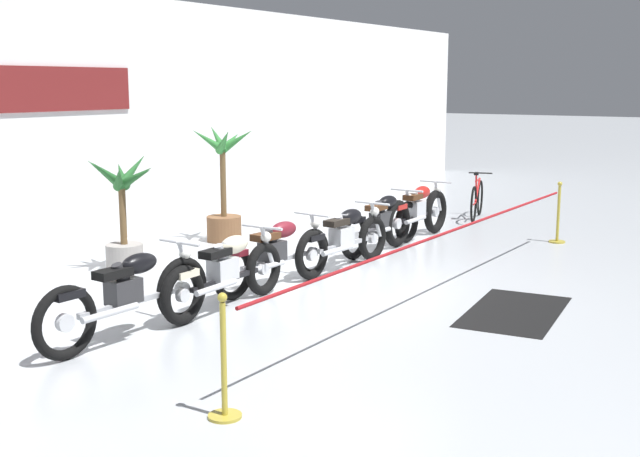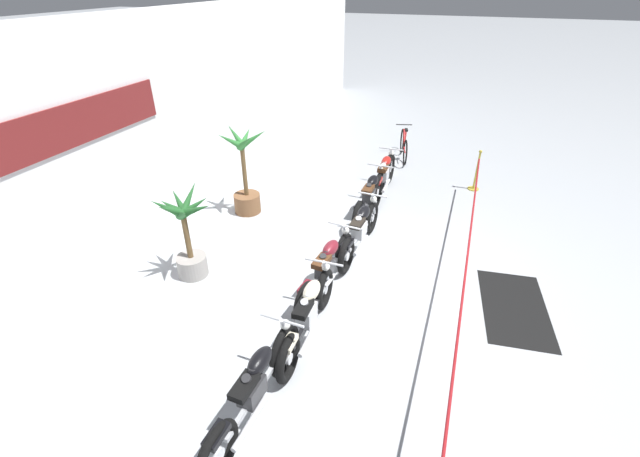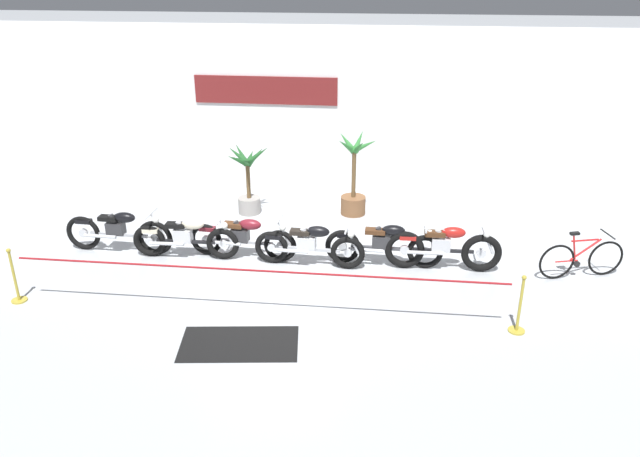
{
  "view_description": "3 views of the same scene",
  "coord_description": "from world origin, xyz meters",
  "px_view_note": "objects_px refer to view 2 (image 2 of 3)",
  "views": [
    {
      "loc": [
        -9.14,
        -5.58,
        2.69
      ],
      "look_at": [
        -0.46,
        0.16,
        0.81
      ],
      "focal_mm": 45.0,
      "sensor_mm": 36.0,
      "label": 1
    },
    {
      "loc": [
        -6.32,
        -1.25,
        4.75
      ],
      "look_at": [
        -0.15,
        1.0,
        0.84
      ],
      "focal_mm": 24.0,
      "sensor_mm": 36.0,
      "label": 2
    },
    {
      "loc": [
        2.13,
        -10.69,
        5.76
      ],
      "look_at": [
        0.9,
        0.11,
        0.98
      ],
      "focal_mm": 35.0,
      "sensor_mm": 36.0,
      "label": 3
    }
  ],
  "objects_px": {
    "motorcycle_black_0": "(255,390)",
    "potted_palm_left_of_row": "(246,182)",
    "motorcycle_maroon_2": "(326,268)",
    "motorcycle_black_4": "(370,197)",
    "motorcycle_black_3": "(360,231)",
    "motorcycle_cream_1": "(308,314)",
    "potted_palm_right_of_row": "(187,237)",
    "stanchion_mid_left": "(476,176)",
    "floor_banner": "(514,307)",
    "motorcycle_red_5": "(384,177)",
    "stanchion_far_left": "(460,309)",
    "bicycle": "(404,146)"
  },
  "relations": [
    {
      "from": "motorcycle_red_5",
      "to": "stanchion_far_left",
      "type": "height_order",
      "value": "stanchion_far_left"
    },
    {
      "from": "stanchion_far_left",
      "to": "bicycle",
      "type": "bearing_deg",
      "value": 16.18
    },
    {
      "from": "potted_palm_left_of_row",
      "to": "stanchion_mid_left",
      "type": "relative_size",
      "value": 1.94
    },
    {
      "from": "potted_palm_right_of_row",
      "to": "stanchion_far_left",
      "type": "relative_size",
      "value": 0.2
    },
    {
      "from": "motorcycle_red_5",
      "to": "stanchion_mid_left",
      "type": "height_order",
      "value": "stanchion_mid_left"
    },
    {
      "from": "bicycle",
      "to": "stanchion_mid_left",
      "type": "distance_m",
      "value": 2.61
    },
    {
      "from": "potted_palm_right_of_row",
      "to": "motorcycle_black_4",
      "type": "bearing_deg",
      "value": -36.65
    },
    {
      "from": "motorcycle_black_3",
      "to": "stanchion_far_left",
      "type": "xyz_separation_m",
      "value": [
        -2.01,
        -2.0,
        0.27
      ]
    },
    {
      "from": "stanchion_mid_left",
      "to": "motorcycle_red_5",
      "type": "bearing_deg",
      "value": 117.3
    },
    {
      "from": "motorcycle_maroon_2",
      "to": "motorcycle_black_4",
      "type": "distance_m",
      "value": 2.89
    },
    {
      "from": "stanchion_far_left",
      "to": "stanchion_mid_left",
      "type": "height_order",
      "value": "same"
    },
    {
      "from": "stanchion_mid_left",
      "to": "floor_banner",
      "type": "distance_m",
      "value": 4.62
    },
    {
      "from": "stanchion_far_left",
      "to": "stanchion_mid_left",
      "type": "relative_size",
      "value": 8.32
    },
    {
      "from": "motorcycle_cream_1",
      "to": "potted_palm_left_of_row",
      "type": "height_order",
      "value": "potted_palm_left_of_row"
    },
    {
      "from": "motorcycle_black_3",
      "to": "motorcycle_maroon_2",
      "type": "bearing_deg",
      "value": 171.8
    },
    {
      "from": "motorcycle_cream_1",
      "to": "motorcycle_red_5",
      "type": "height_order",
      "value": "motorcycle_red_5"
    },
    {
      "from": "stanchion_mid_left",
      "to": "floor_banner",
      "type": "bearing_deg",
      "value": -168.85
    },
    {
      "from": "motorcycle_red_5",
      "to": "stanchion_mid_left",
      "type": "distance_m",
      "value": 2.4
    },
    {
      "from": "motorcycle_red_5",
      "to": "floor_banner",
      "type": "distance_m",
      "value": 4.59
    },
    {
      "from": "motorcycle_black_0",
      "to": "motorcycle_black_4",
      "type": "relative_size",
      "value": 0.99
    },
    {
      "from": "motorcycle_red_5",
      "to": "stanchion_mid_left",
      "type": "relative_size",
      "value": 2.17
    },
    {
      "from": "floor_banner",
      "to": "motorcycle_black_3",
      "type": "bearing_deg",
      "value": 67.84
    },
    {
      "from": "motorcycle_maroon_2",
      "to": "motorcycle_red_5",
      "type": "height_order",
      "value": "motorcycle_red_5"
    },
    {
      "from": "motorcycle_maroon_2",
      "to": "bicycle",
      "type": "relative_size",
      "value": 1.35
    },
    {
      "from": "motorcycle_black_0",
      "to": "motorcycle_red_5",
      "type": "relative_size",
      "value": 1.03
    },
    {
      "from": "motorcycle_black_4",
      "to": "potted_palm_right_of_row",
      "type": "distance_m",
      "value": 4.13
    },
    {
      "from": "motorcycle_black_4",
      "to": "potted_palm_right_of_row",
      "type": "height_order",
      "value": "potted_palm_right_of_row"
    },
    {
      "from": "bicycle",
      "to": "stanchion_far_left",
      "type": "xyz_separation_m",
      "value": [
        -7.29,
        -2.12,
        0.33
      ]
    },
    {
      "from": "motorcycle_cream_1",
      "to": "floor_banner",
      "type": "height_order",
      "value": "motorcycle_cream_1"
    },
    {
      "from": "motorcycle_cream_1",
      "to": "stanchion_far_left",
      "type": "bearing_deg",
      "value": -74.95
    },
    {
      "from": "bicycle",
      "to": "motorcycle_cream_1",
      "type": "bearing_deg",
      "value": -179.69
    },
    {
      "from": "potted_palm_left_of_row",
      "to": "stanchion_far_left",
      "type": "xyz_separation_m",
      "value": [
        -2.71,
        -4.86,
        -0.02
      ]
    },
    {
      "from": "motorcycle_black_0",
      "to": "motorcycle_black_4",
      "type": "bearing_deg",
      "value": 0.02
    },
    {
      "from": "motorcycle_maroon_2",
      "to": "motorcycle_black_3",
      "type": "xyz_separation_m",
      "value": [
        1.41,
        -0.2,
        -0.01
      ]
    },
    {
      "from": "motorcycle_maroon_2",
      "to": "potted_palm_right_of_row",
      "type": "distance_m",
      "value": 2.5
    },
    {
      "from": "motorcycle_black_3",
      "to": "motorcycle_black_4",
      "type": "xyz_separation_m",
      "value": [
        1.48,
        0.19,
        0.01
      ]
    },
    {
      "from": "motorcycle_black_4",
      "to": "floor_banner",
      "type": "xyz_separation_m",
      "value": [
        -2.26,
        -3.07,
        -0.46
      ]
    },
    {
      "from": "potted_palm_left_of_row",
      "to": "stanchion_mid_left",
      "type": "xyz_separation_m",
      "value": [
        3.05,
        -4.86,
        -0.39
      ]
    },
    {
      "from": "motorcycle_maroon_2",
      "to": "floor_banner",
      "type": "height_order",
      "value": "motorcycle_maroon_2"
    },
    {
      "from": "motorcycle_cream_1",
      "to": "motorcycle_maroon_2",
      "type": "xyz_separation_m",
      "value": [
        1.16,
        0.12,
        0.01
      ]
    },
    {
      "from": "motorcycle_maroon_2",
      "to": "stanchion_mid_left",
      "type": "bearing_deg",
      "value": -23.11
    },
    {
      "from": "motorcycle_black_3",
      "to": "motorcycle_red_5",
      "type": "height_order",
      "value": "motorcycle_red_5"
    },
    {
      "from": "motorcycle_black_0",
      "to": "bicycle",
      "type": "height_order",
      "value": "bicycle"
    },
    {
      "from": "motorcycle_black_4",
      "to": "potted_palm_right_of_row",
      "type": "relative_size",
      "value": 1.38
    },
    {
      "from": "motorcycle_black_0",
      "to": "motorcycle_black_3",
      "type": "relative_size",
      "value": 1.05
    },
    {
      "from": "motorcycle_black_0",
      "to": "potted_palm_left_of_row",
      "type": "distance_m",
      "value": 5.45
    },
    {
      "from": "motorcycle_maroon_2",
      "to": "motorcycle_black_3",
      "type": "bearing_deg",
      "value": -8.2
    },
    {
      "from": "stanchion_mid_left",
      "to": "motorcycle_cream_1",
      "type": "bearing_deg",
      "value": 161.81
    },
    {
      "from": "motorcycle_black_4",
      "to": "motorcycle_red_5",
      "type": "height_order",
      "value": "motorcycle_red_5"
    },
    {
      "from": "motorcycle_red_5",
      "to": "stanchion_far_left",
      "type": "bearing_deg",
      "value": -155.44
    }
  ]
}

